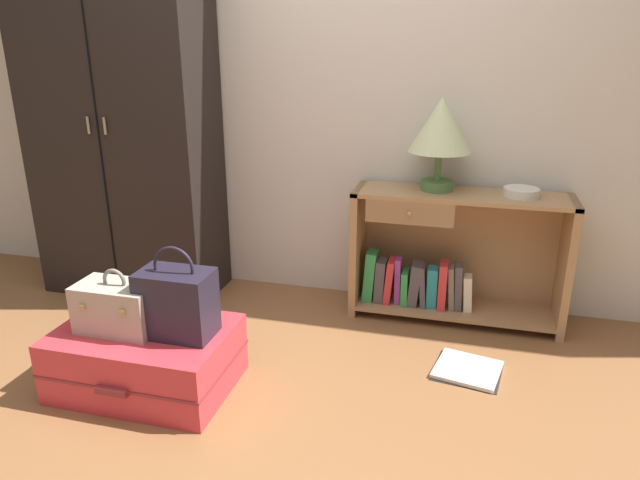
# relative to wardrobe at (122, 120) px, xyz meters

# --- Properties ---
(ground_plane) EXTENTS (9.00, 9.00, 0.00)m
(ground_plane) POSITION_rel_wardrobe_xyz_m (1.16, -1.20, -1.02)
(ground_plane) COLOR brown
(back_wall) EXTENTS (6.40, 0.10, 2.60)m
(back_wall) POSITION_rel_wardrobe_xyz_m (1.16, 0.30, 0.28)
(back_wall) COLOR beige
(back_wall) RESTS_ON ground_plane
(wardrobe) EXTENTS (1.03, 0.47, 2.04)m
(wardrobe) POSITION_rel_wardrobe_xyz_m (0.00, 0.00, 0.00)
(wardrobe) COLOR black
(wardrobe) RESTS_ON ground_plane
(bookshelf) EXTENTS (1.12, 0.33, 0.70)m
(bookshelf) POSITION_rel_wardrobe_xyz_m (1.84, 0.07, -0.69)
(bookshelf) COLOR #A37A51
(bookshelf) RESTS_ON ground_plane
(table_lamp) EXTENTS (0.32, 0.32, 0.48)m
(table_lamp) POSITION_rel_wardrobe_xyz_m (1.77, 0.10, 0.01)
(table_lamp) COLOR #4C7542
(table_lamp) RESTS_ON bookshelf
(bowl) EXTENTS (0.18, 0.18, 0.04)m
(bowl) POSITION_rel_wardrobe_xyz_m (2.19, 0.07, -0.30)
(bowl) COLOR silver
(bowl) RESTS_ON bookshelf
(suitcase_large) EXTENTS (0.75, 0.53, 0.28)m
(suitcase_large) POSITION_rel_wardrobe_xyz_m (0.63, -0.96, -0.88)
(suitcase_large) COLOR #D1333D
(suitcase_large) RESTS_ON ground_plane
(train_case) EXTENTS (0.34, 0.20, 0.28)m
(train_case) POSITION_rel_wardrobe_xyz_m (0.53, -0.99, -0.64)
(train_case) COLOR #A89E8E
(train_case) RESTS_ON suitcase_large
(handbag) EXTENTS (0.30, 0.19, 0.39)m
(handbag) POSITION_rel_wardrobe_xyz_m (0.80, -0.96, -0.60)
(handbag) COLOR #231E2D
(handbag) RESTS_ON suitcase_large
(bottle) EXTENTS (0.07, 0.07, 0.17)m
(bottle) POSITION_rel_wardrobe_xyz_m (0.15, -0.93, -0.94)
(bottle) COLOR white
(bottle) RESTS_ON ground_plane
(open_book_on_floor) EXTENTS (0.34, 0.32, 0.02)m
(open_book_on_floor) POSITION_rel_wardrobe_xyz_m (1.99, -0.49, -1.01)
(open_book_on_floor) COLOR white
(open_book_on_floor) RESTS_ON ground_plane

